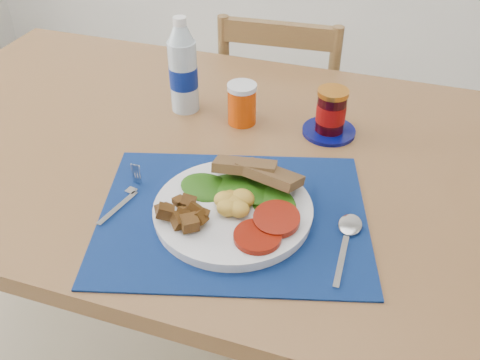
# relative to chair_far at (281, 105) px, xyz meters

# --- Properties ---
(table) EXTENTS (1.40, 0.90, 0.75)m
(table) POSITION_rel_chair_far_xyz_m (-0.06, -0.60, 0.14)
(table) COLOR brown
(table) RESTS_ON ground
(chair_far) EXTENTS (0.41, 0.39, 1.03)m
(chair_far) POSITION_rel_chair_far_xyz_m (0.00, 0.00, 0.00)
(chair_far) COLOR brown
(chair_far) RESTS_ON ground
(placemat) EXTENTS (0.56, 0.49, 0.00)m
(placemat) POSITION_rel_chair_far_xyz_m (0.11, -0.80, 0.22)
(placemat) COLOR black
(placemat) RESTS_ON table
(breakfast_plate) EXTENTS (0.28, 0.28, 0.07)m
(breakfast_plate) POSITION_rel_chair_far_xyz_m (0.11, -0.80, 0.24)
(breakfast_plate) COLOR silver
(breakfast_plate) RESTS_ON placemat
(fork) EXTENTS (0.03, 0.15, 0.00)m
(fork) POSITION_rel_chair_far_xyz_m (-0.09, -0.81, 0.23)
(fork) COLOR #B2B5BA
(fork) RESTS_ON placemat
(spoon) EXTENTS (0.04, 0.18, 0.01)m
(spoon) POSITION_rel_chair_far_xyz_m (0.32, -0.79, 0.23)
(spoon) COLOR #B2B5BA
(spoon) RESTS_ON placemat
(water_bottle) EXTENTS (0.07, 0.07, 0.22)m
(water_bottle) POSITION_rel_chair_far_xyz_m (-0.12, -0.46, 0.32)
(water_bottle) COLOR #ADBFCC
(water_bottle) RESTS_ON table
(juice_glass) EXTENTS (0.06, 0.06, 0.09)m
(juice_glass) POSITION_rel_chair_far_xyz_m (0.02, -0.48, 0.26)
(juice_glass) COLOR #CE3F05
(juice_glass) RESTS_ON table
(jam_on_saucer) EXTENTS (0.12, 0.12, 0.11)m
(jam_on_saucer) POSITION_rel_chair_far_xyz_m (0.22, -0.46, 0.27)
(jam_on_saucer) COLOR #050A5A
(jam_on_saucer) RESTS_ON table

